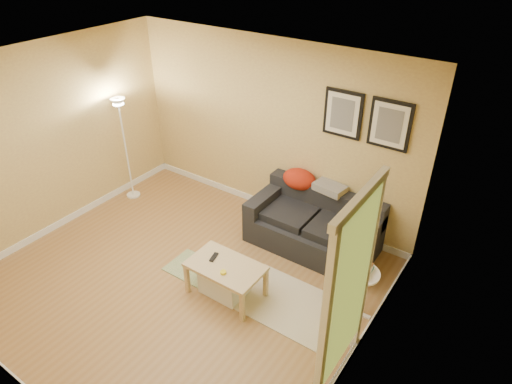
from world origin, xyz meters
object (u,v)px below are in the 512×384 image
at_px(sofa, 313,223).
at_px(side_table, 358,293).
at_px(coffee_table, 226,280).
at_px(book_stack, 362,268).
at_px(storage_bin, 224,281).
at_px(floor_lamp, 126,152).

distance_m(sofa, side_table, 1.29).
height_order(coffee_table, book_stack, book_stack).
distance_m(coffee_table, book_stack, 1.58).
relative_size(coffee_table, book_stack, 3.46).
bearing_deg(storage_bin, side_table, 22.02).
bearing_deg(sofa, side_table, -38.42).
bearing_deg(sofa, book_stack, -38.20).
relative_size(coffee_table, side_table, 1.45).
relative_size(sofa, floor_lamp, 1.03).
relative_size(sofa, storage_bin, 3.16).
distance_m(sofa, book_stack, 1.30).
distance_m(book_stack, floor_lamp, 4.02).
distance_m(coffee_table, side_table, 1.53).
distance_m(storage_bin, floor_lamp, 2.79).
relative_size(sofa, book_stack, 6.67).
bearing_deg(book_stack, storage_bin, -142.17).
bearing_deg(sofa, coffee_table, -105.84).
relative_size(sofa, coffee_table, 1.93).
bearing_deg(book_stack, side_table, -39.38).
relative_size(storage_bin, side_table, 0.88).
bearing_deg(book_stack, floor_lamp, -168.94).
xyz_separation_m(sofa, book_stack, (1.00, -0.79, 0.27)).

